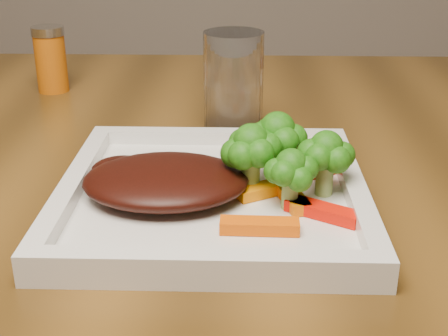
{
  "coord_description": "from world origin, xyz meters",
  "views": [
    {
      "loc": [
        0.33,
        -0.57,
        1.01
      ],
      "look_at": [
        0.32,
        -0.07,
        0.79
      ],
      "focal_mm": 50.0,
      "sensor_mm": 36.0,
      "label": 1
    }
  ],
  "objects_px": {
    "plate": "(213,199)",
    "drinking_glass": "(233,85)",
    "spice_shaker": "(51,59)",
    "steak": "(166,181)"
  },
  "relations": [
    {
      "from": "plate",
      "to": "steak",
      "type": "distance_m",
      "value": 0.05
    },
    {
      "from": "plate",
      "to": "drinking_glass",
      "type": "relative_size",
      "value": 2.25
    },
    {
      "from": "spice_shaker",
      "to": "steak",
      "type": "bearing_deg",
      "value": -60.55
    },
    {
      "from": "steak",
      "to": "drinking_glass",
      "type": "height_order",
      "value": "drinking_glass"
    },
    {
      "from": "steak",
      "to": "spice_shaker",
      "type": "bearing_deg",
      "value": 119.45
    },
    {
      "from": "steak",
      "to": "drinking_glass",
      "type": "bearing_deg",
      "value": 73.43
    },
    {
      "from": "plate",
      "to": "drinking_glass",
      "type": "bearing_deg",
      "value": 85.25
    },
    {
      "from": "plate",
      "to": "spice_shaker",
      "type": "distance_m",
      "value": 0.43
    },
    {
      "from": "plate",
      "to": "drinking_glass",
      "type": "distance_m",
      "value": 0.19
    },
    {
      "from": "plate",
      "to": "spice_shaker",
      "type": "height_order",
      "value": "spice_shaker"
    }
  ]
}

